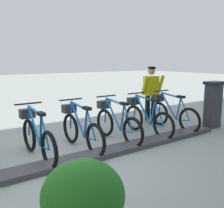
{
  "coord_description": "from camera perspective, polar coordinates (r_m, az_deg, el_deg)",
  "views": [
    {
      "loc": [
        -3.98,
        1.65,
        1.85
      ],
      "look_at": [
        0.5,
        -1.45,
        0.9
      ],
      "focal_mm": 40.51,
      "sensor_mm": 36.0,
      "label": 1
    }
  ],
  "objects": [
    {
      "name": "ground_plane",
      "position": [
        4.68,
        -11.49,
        -13.57
      ],
      "size": [
        60.0,
        60.0,
        0.0
      ],
      "primitive_type": "plane",
      "color": "#A0AAA3"
    },
    {
      "name": "worker_near_rack",
      "position": [
        7.59,
        8.81,
        2.65
      ],
      "size": [
        0.56,
        0.68,
        1.66
      ],
      "color": "white",
      "rests_on": "ground"
    },
    {
      "name": "payment_kiosk",
      "position": [
        7.45,
        21.81,
        0.03
      ],
      "size": [
        0.36,
        0.52,
        1.28
      ],
      "color": "#38383D",
      "rests_on": "ground"
    },
    {
      "name": "planter_bush",
      "position": [
        2.49,
        -6.46,
        -21.94
      ],
      "size": [
        0.76,
        0.76,
        0.97
      ],
      "color": "#59544C",
      "rests_on": "ground"
    },
    {
      "name": "dock_rail_base",
      "position": [
        4.66,
        -11.52,
        -13.01
      ],
      "size": [
        0.44,
        8.2,
        0.1
      ],
      "primitive_type": "cube",
      "color": "#47474C",
      "rests_on": "ground"
    },
    {
      "name": "bike_docked_3",
      "position": [
        5.37,
        -7.19,
        -5.54
      ],
      "size": [
        1.72,
        0.54,
        1.02
      ],
      "color": "black",
      "rests_on": "ground"
    },
    {
      "name": "bike_docked_4",
      "position": [
        5.03,
        -16.64,
        -6.95
      ],
      "size": [
        1.72,
        0.54,
        1.02
      ],
      "color": "black",
      "rests_on": "ground"
    },
    {
      "name": "bike_docked_1",
      "position": [
        6.4,
        7.66,
        -3.02
      ],
      "size": [
        1.72,
        0.54,
        1.02
      ],
      "color": "black",
      "rests_on": "ground"
    },
    {
      "name": "bike_docked_2",
      "position": [
        5.83,
        0.91,
        -4.2
      ],
      "size": [
        1.72,
        0.54,
        1.02
      ],
      "color": "black",
      "rests_on": "ground"
    },
    {
      "name": "bike_docked_0",
      "position": [
        7.05,
        13.24,
        -2.01
      ],
      "size": [
        1.72,
        0.54,
        1.02
      ],
      "color": "black",
      "rests_on": "ground"
    }
  ]
}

